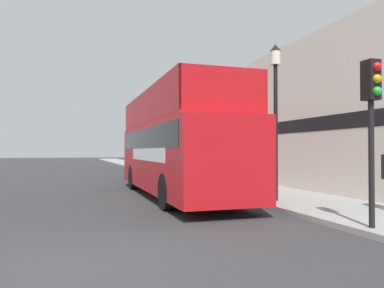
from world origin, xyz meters
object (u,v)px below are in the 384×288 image
Objects in this scene: lamp_post_nearest at (276,94)px; lamp_post_second at (194,115)px; traffic_signal at (372,104)px; tour_bus at (175,150)px; parked_car_ahead_of_bus at (150,170)px.

lamp_post_second is (-0.20, 7.76, -0.01)m from lamp_post_nearest.
traffic_signal is 0.69× the size of lamp_post_nearest.
tour_bus is 8.01m from traffic_signal.
parked_car_ahead_of_bus is at bearing 95.52° from traffic_signal.
traffic_signal reaches higher than parked_car_ahead_of_bus.
parked_car_ahead_of_bus is at bearing 116.44° from lamp_post_second.
parked_car_ahead_of_bus is at bearing 85.56° from tour_bus.
parked_car_ahead_of_bus is 11.60m from lamp_post_nearest.
lamp_post_nearest reaches higher than parked_car_ahead_of_bus.
lamp_post_second is at bearing -62.99° from parked_car_ahead_of_bus.
tour_bus is at bearing -94.33° from parked_car_ahead_of_bus.
lamp_post_nearest is (1.84, -11.05, 3.01)m from parked_car_ahead_of_bus.
lamp_post_nearest is at bearing -88.49° from lamp_post_second.
tour_bus reaches higher than traffic_signal.
tour_bus is at bearing 105.82° from traffic_signal.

